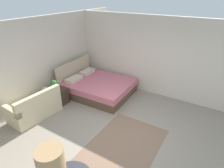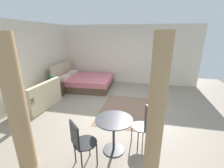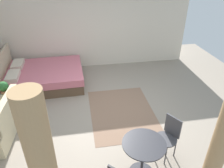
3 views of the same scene
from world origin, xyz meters
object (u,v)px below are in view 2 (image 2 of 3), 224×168
(bed, at_px, (85,81))
(balcony_table, at_px, (114,129))
(potted_plant, at_px, (53,79))
(cafe_chair_near_window, at_px, (145,123))
(couch, at_px, (40,98))
(nightstand, at_px, (57,90))
(cafe_chair_near_couch, at_px, (80,141))

(bed, xyz_separation_m, balcony_table, (-3.63, -2.08, 0.24))
(bed, distance_m, potted_plant, 1.59)
(cafe_chair_near_window, bearing_deg, couch, 71.97)
(couch, distance_m, balcony_table, 3.15)
(nightstand, distance_m, potted_plant, 0.48)
(cafe_chair_near_window, bearing_deg, nightstand, 58.99)
(bed, relative_size, cafe_chair_near_couch, 2.50)
(cafe_chair_near_couch, bearing_deg, couch, 48.96)
(balcony_table, bearing_deg, cafe_chair_near_window, -59.43)
(potted_plant, distance_m, cafe_chair_near_window, 3.88)
(nightstand, bearing_deg, couch, 175.65)
(nightstand, relative_size, cafe_chair_near_window, 0.63)
(nightstand, xyz_separation_m, cafe_chair_near_couch, (-2.89, -2.22, 0.29))
(nightstand, distance_m, cafe_chair_near_window, 3.89)
(balcony_table, xyz_separation_m, cafe_chair_near_couch, (-0.53, 0.49, 0.05))
(balcony_table, bearing_deg, potted_plant, 50.62)
(nightstand, xyz_separation_m, potted_plant, (-0.10, 0.05, 0.47))
(potted_plant, bearing_deg, nightstand, -24.45)
(couch, height_order, nightstand, couch)
(bed, relative_size, nightstand, 4.33)
(potted_plant, xyz_separation_m, cafe_chair_near_couch, (-2.79, -2.27, -0.17))
(couch, bearing_deg, cafe_chair_near_couch, -131.04)
(nightstand, height_order, potted_plant, potted_plant)
(couch, relative_size, cafe_chair_near_couch, 1.59)
(nightstand, bearing_deg, potted_plant, 155.55)
(nightstand, bearing_deg, cafe_chair_near_couch, -142.42)
(couch, distance_m, cafe_chair_near_couch, 3.05)
(potted_plant, xyz_separation_m, cafe_chair_near_window, (-1.90, -3.37, -0.23))
(potted_plant, distance_m, balcony_table, 3.57)
(cafe_chair_near_couch, bearing_deg, bed, 20.92)
(bed, bearing_deg, couch, 161.91)
(balcony_table, height_order, cafe_chair_near_window, cafe_chair_near_window)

